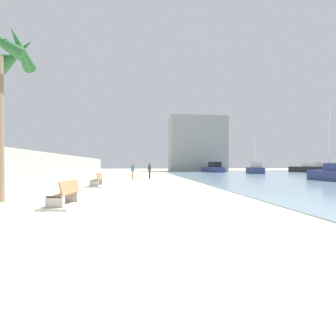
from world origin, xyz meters
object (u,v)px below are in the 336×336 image
Objects in this scene: boat_far_right at (213,168)px; boat_outer at (308,168)px; bench_far at (97,183)px; person_standing at (150,169)px; bench_near at (64,200)px; person_walking at (133,170)px; boat_distant at (255,169)px; boat_far_left at (332,174)px.

boat_outer is at bearing -9.68° from boat_far_right.
bench_far is 10.25m from person_standing.
bench_near is 8.70m from bench_far.
boat_far_right reaches higher than person_walking.
boat_distant reaches higher than person_walking.
person_walking is at bearing 72.59° from bench_far.
boat_outer is (12.31, 4.16, -0.00)m from boat_distant.
boat_outer is at bearing 36.80° from bench_far.
person_walking is 24.29m from boat_distant.
boat_far_left is (16.61, -6.08, -0.30)m from person_standing.
person_standing is at bearing -123.85° from boat_far_right.
boat_distant is at bearing 34.52° from person_standing.
person_walking is 2.39m from person_standing.
boat_far_left reaches higher than boat_outer.
boat_distant is (22.19, 30.41, 0.52)m from bench_near.
person_walking is 0.21× the size of boat_outer.
boat_distant is (1.44, 18.50, 0.05)m from boat_far_left.
person_standing is at bearing 159.90° from boat_far_left.
person_standing is 0.25× the size of boat_far_left.
boat_far_right is at bearing 59.01° from bench_far.
boat_outer is at bearing 28.62° from person_standing.
boat_outer is (13.75, 22.65, 0.05)m from boat_far_left.
boat_outer is at bearing 58.74° from boat_far_left.
boat_far_right reaches higher than person_standing.
boat_outer is (34.50, 34.57, 0.52)m from bench_near.
bench_far is at bearing -143.20° from boat_outer.
bench_far is 43.20m from boat_outer.
boat_outer reaches higher than person_walking.
boat_far_left reaches higher than bench_far.
bench_far is 1.25× the size of person_standing.
bench_near is 0.36× the size of boat_distant.
boat_distant is at bearing -55.06° from boat_far_right.
boat_far_left reaches higher than person_standing.
boat_distant is (18.05, 12.42, -0.25)m from person_standing.
person_standing is 17.69m from boat_far_left.
boat_far_right reaches higher than bench_near.
boat_far_right is (-4.96, 7.10, 0.00)m from boat_distant.
bench_near is 1.03× the size of bench_far.
boat_far_left is at bearing -94.45° from boat_distant.
person_walking reaches higher than bench_near.
boat_far_left is 0.85× the size of boat_outer.
boat_outer is at bearing 18.65° from boat_distant.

